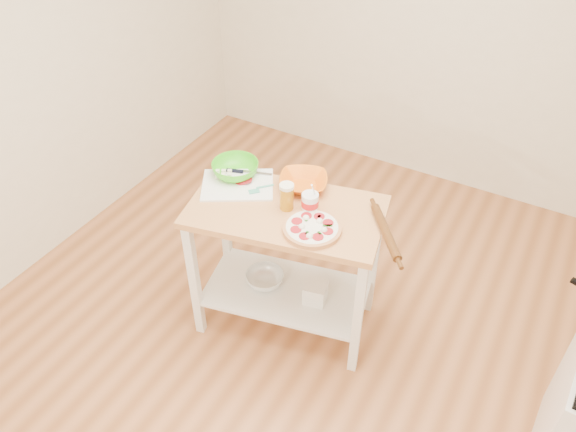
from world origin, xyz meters
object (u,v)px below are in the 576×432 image
Objects in this scene: knife at (243,172)px; shelf_bin at (315,292)px; prep_island at (286,244)px; green_bowl at (235,169)px; beer_pint at (287,196)px; cutting_board at (237,184)px; spatula at (260,189)px; yogurt_tub at (310,203)px; orange_bowl at (303,182)px; shelf_glass_bowl at (265,279)px; rolling_pin at (386,232)px; pizza at (312,228)px.

knife reaches higher than shelf_bin.
green_bowl is at bearing 162.38° from prep_island.
knife is 0.41m from beer_pint.
cutting_board reaches higher than spatula.
knife is at bearing 166.01° from shelf_bin.
cutting_board is 2.52× the size of yogurt_tub.
knife is at bearing 158.30° from beer_pint.
prep_island is 4.42× the size of knife.
knife is at bearing -170.76° from orange_bowl.
cutting_board is 3.87× the size of shelf_bin.
spatula is 0.22m from beer_pint.
spatula reaches higher than shelf_glass_bowl.
rolling_pin is at bearing -4.23° from green_bowl.
knife is at bearing 157.15° from prep_island.
yogurt_tub reaches higher than orange_bowl.
beer_pint is at bearing -38.92° from knife.
spatula is 0.91× the size of beer_pint.
green_bowl is (-0.40, -0.09, 0.01)m from orange_bowl.
beer_pint reaches higher than knife.
shelf_bin is (-0.01, 0.11, -0.59)m from pizza.
orange_bowl is 1.00× the size of green_bowl.
pizza is at bearing -58.35° from yogurt_tub.
beer_pint is at bearing -161.28° from yogurt_tub.
cutting_board is 0.14m from spatula.
cutting_board is 1.22× the size of rolling_pin.
yogurt_tub is (0.53, -0.08, 0.01)m from green_bowl.
pizza is 2.16× the size of spatula.
green_bowl is (-0.41, 0.13, 0.30)m from prep_island.
pizza is at bearing -55.03° from orange_bowl.
shelf_bin is (0.60, -0.11, -0.62)m from green_bowl.
rolling_pin is (0.43, 0.01, -0.03)m from yogurt_tub.
prep_island is at bearing -39.08° from cutting_board.
cutting_board is 0.11m from green_bowl.
pizza is at bearing -156.83° from rolling_pin.
orange_bowl is at bearing 12.64° from green_bowl.
rolling_pin is (0.56, -0.16, -0.01)m from orange_bowl.
beer_pint reaches higher than pizza.
orange_bowl is (-0.22, 0.31, 0.02)m from pizza.
prep_island is 0.34m from beer_pint.
shelf_glass_bowl is at bearing -174.38° from rolling_pin.
shelf_glass_bowl is (-0.14, -0.01, -0.35)m from prep_island.
rolling_pin is at bearing 5.27° from beer_pint.
pizza is 1.14× the size of orange_bowl.
shelf_bin is at bearing -45.10° from orange_bowl.
knife is 0.96× the size of green_bowl.
rolling_pin reaches higher than knife.
orange_bowl reaches higher than prep_island.
orange_bowl reaches higher than shelf_bin.
orange_bowl reaches higher than shelf_glass_bowl.
pizza is 0.23m from beer_pint.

